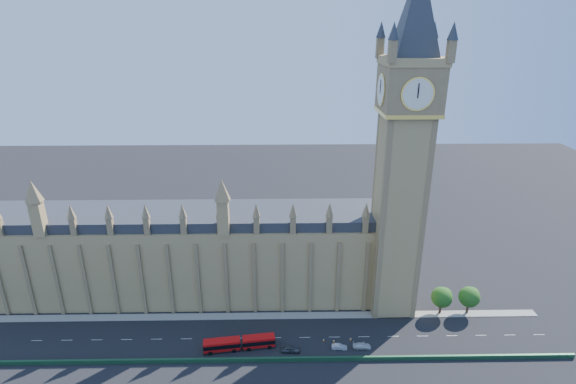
{
  "coord_description": "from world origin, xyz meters",
  "views": [
    {
      "loc": [
        5.65,
        -98.93,
        80.46
      ],
      "look_at": [
        7.59,
        10.0,
        38.39
      ],
      "focal_mm": 28.0,
      "sensor_mm": 36.0,
      "label": 1
    }
  ],
  "objects_px": {
    "car_white": "(362,346)",
    "car_grey": "(290,349)",
    "red_bus": "(239,343)",
    "car_silver": "(339,347)"
  },
  "relations": [
    {
      "from": "car_grey",
      "to": "car_white",
      "type": "distance_m",
      "value": 18.77
    },
    {
      "from": "red_bus",
      "to": "car_silver",
      "type": "distance_m",
      "value": 26.1
    },
    {
      "from": "red_bus",
      "to": "car_silver",
      "type": "relative_size",
      "value": 4.65
    },
    {
      "from": "red_bus",
      "to": "car_grey",
      "type": "xyz_separation_m",
      "value": [
        13.29,
        -1.4,
        -0.85
      ]
    },
    {
      "from": "car_silver",
      "to": "car_white",
      "type": "distance_m",
      "value": 5.97
    },
    {
      "from": "car_grey",
      "to": "car_white",
      "type": "xyz_separation_m",
      "value": [
        18.75,
        1.02,
        -0.12
      ]
    },
    {
      "from": "car_white",
      "to": "car_grey",
      "type": "bearing_deg",
      "value": 95.71
    },
    {
      "from": "red_bus",
      "to": "car_grey",
      "type": "bearing_deg",
      "value": -13.42
    },
    {
      "from": "car_grey",
      "to": "car_white",
      "type": "height_order",
      "value": "car_grey"
    },
    {
      "from": "car_grey",
      "to": "car_white",
      "type": "bearing_deg",
      "value": -83.32
    }
  ]
}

